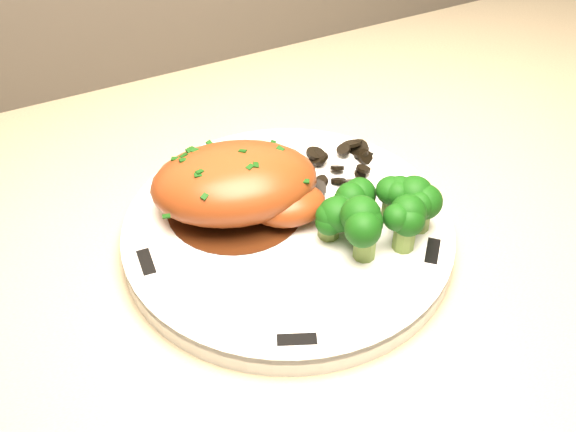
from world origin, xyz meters
name	(u,v)px	position (x,y,z in m)	size (l,w,h in m)	color
plate	(288,234)	(-0.21, 1.70, 0.96)	(0.25, 0.25, 0.02)	white
rim_accent_0	(358,152)	(-0.11, 1.76, 0.97)	(0.03, 0.01, 0.00)	black
rim_accent_1	(207,157)	(-0.23, 1.81, 0.97)	(0.03, 0.01, 0.00)	black
rim_accent_2	(146,262)	(-0.32, 1.71, 0.97)	(0.03, 0.01, 0.00)	black
rim_accent_3	(297,340)	(-0.25, 1.60, 0.97)	(0.03, 0.01, 0.00)	black
rim_accent_4	(432,251)	(-0.12, 1.63, 0.97)	(0.03, 0.01, 0.00)	black
gravy_pool	(236,207)	(-0.24, 1.74, 0.97)	(0.11, 0.11, 0.00)	#37180A
chicken_breast	(240,185)	(-0.23, 1.73, 0.99)	(0.15, 0.12, 0.05)	#8F3D18
mushroom_pile	(333,174)	(-0.15, 1.74, 0.97)	(0.07, 0.05, 0.02)	black
broccoli_florets	(378,212)	(-0.15, 1.66, 0.99)	(0.09, 0.07, 0.04)	olive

